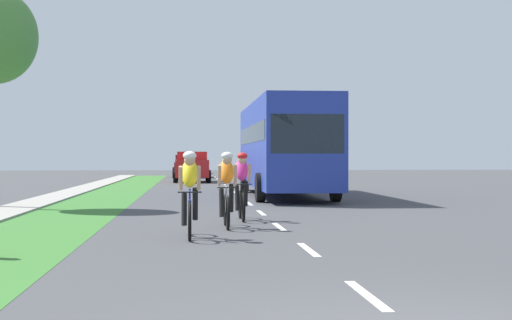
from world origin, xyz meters
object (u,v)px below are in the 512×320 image
Objects in this scene: cyclist_distant at (242,186)px; suv_red at (192,166)px; pickup_maroon at (188,166)px; bus_blue at (284,144)px; cyclist_lead at (190,194)px; cyclist_trailing at (227,189)px; sedan_silver at (192,165)px.

cyclist_distant is 27.52m from suv_red.
pickup_maroon is at bearing 91.32° from suv_red.
suv_red is (-3.40, 16.64, -1.03)m from bus_blue.
cyclist_lead is at bearing -90.26° from suv_red.
bus_blue reaches higher than cyclist_trailing.
pickup_maroon is (-0.09, 41.50, 0.02)m from cyclist_lead.
bus_blue is 2.47× the size of suv_red.
sedan_silver is (-1.03, 50.64, -0.04)m from cyclist_distant.
cyclist_trailing is 29.37m from suv_red.
pickup_maroon is (-0.23, 10.19, -0.12)m from suv_red.
cyclist_lead is 0.15× the size of bus_blue.
cyclist_distant reaches higher than sedan_silver.
cyclist_trailing is 1.91m from cyclist_distant.
pickup_maroon reaches higher than cyclist_trailing.
cyclist_lead is at bearing -103.58° from bus_blue.
cyclist_distant is (0.44, 1.86, 0.00)m from cyclist_trailing.
cyclist_lead is at bearing -90.18° from sedan_silver.
bus_blue is at bearing 77.84° from cyclist_distant.
cyclist_trailing is at bearing 68.63° from cyclist_lead.
bus_blue is 39.94m from sedan_silver.
sedan_silver is (0.03, 23.14, -0.18)m from suv_red.
cyclist_trailing is at bearing -89.35° from sedan_silver.
cyclist_lead is 0.40× the size of sedan_silver.
suv_red is (-1.06, 27.50, 0.14)m from cyclist_distant.
cyclist_distant is 0.37× the size of suv_red.
cyclist_trailing reaches higher than sedan_silver.
cyclist_distant is (1.21, 3.81, 0.00)m from cyclist_lead.
cyclist_distant is at bearing -102.16° from bus_blue.
cyclist_distant is 37.71m from pickup_maroon.
pickup_maroon is at bearing 90.13° from cyclist_lead.
cyclist_trailing and cyclist_distant have the same top height.
cyclist_trailing is 1.00× the size of cyclist_distant.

